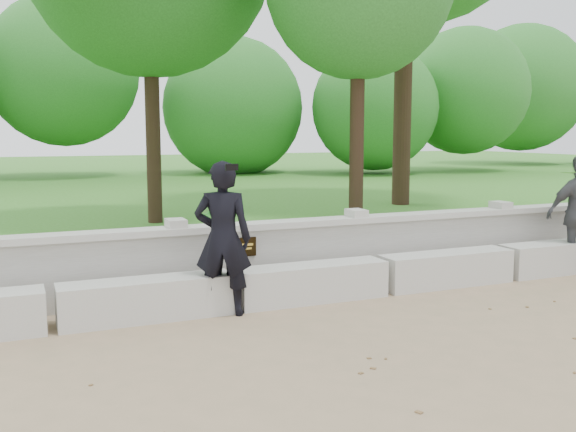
# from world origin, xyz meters

# --- Properties ---
(ground) EXTENTS (80.00, 80.00, 0.00)m
(ground) POSITION_xyz_m (0.00, 0.00, 0.00)
(ground) COLOR #987C5D
(ground) RESTS_ON ground
(lawn) EXTENTS (40.00, 22.00, 0.25)m
(lawn) POSITION_xyz_m (0.00, 14.00, 0.12)
(lawn) COLOR #306C19
(lawn) RESTS_ON ground
(concrete_bench) EXTENTS (11.90, 0.45, 0.45)m
(concrete_bench) POSITION_xyz_m (0.00, 1.90, 0.22)
(concrete_bench) COLOR beige
(concrete_bench) RESTS_ON ground
(parapet_wall) EXTENTS (12.50, 0.35, 0.90)m
(parapet_wall) POSITION_xyz_m (0.00, 2.60, 0.46)
(parapet_wall) COLOR #B6B4AC
(parapet_wall) RESTS_ON ground
(man_main) EXTENTS (0.75, 0.71, 1.74)m
(man_main) POSITION_xyz_m (-0.17, 1.75, 0.87)
(man_main) COLOR black
(man_main) RESTS_ON ground
(shrub_b) EXTENTS (0.30, 0.33, 0.52)m
(shrub_b) POSITION_xyz_m (-0.68, 3.62, 0.51)
(shrub_b) COLOR #318A2F
(shrub_b) RESTS_ON lawn
(shrub_d) EXTENTS (0.40, 0.42, 0.58)m
(shrub_d) POSITION_xyz_m (0.68, 5.11, 0.54)
(shrub_d) COLOR #318A2F
(shrub_d) RESTS_ON lawn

